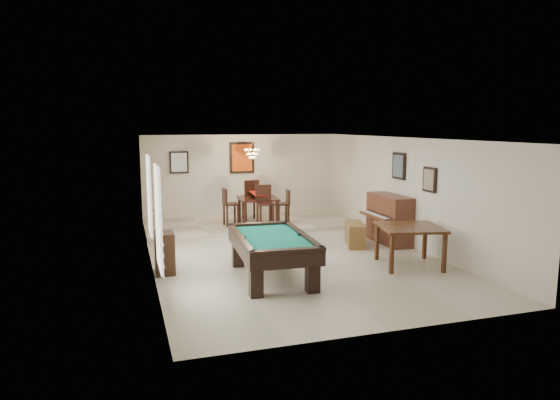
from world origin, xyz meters
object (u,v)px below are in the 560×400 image
dining_chair_south (265,207)px  chandelier (252,150)px  flower_vase (258,189)px  dining_chair_north (250,200)px  piano_bench (355,234)px  dining_chair_west (231,207)px  dining_chair_east (283,207)px  upright_piano (384,219)px  dining_table (258,209)px  pool_table (272,257)px  square_table (409,246)px  apothecary_chest (165,253)px

dining_chair_south → chandelier: size_ratio=1.95×
flower_vase → dining_chair_north: 0.87m
dining_chair_north → chandelier: 1.56m
piano_bench → dining_chair_south: size_ratio=0.85×
flower_vase → dining_chair_west: size_ratio=0.24×
dining_chair_north → dining_chair_east: bearing=131.3°
upright_piano → dining_table: (-2.50, 2.65, -0.04)m
upright_piano → flower_vase: size_ratio=5.70×
pool_table → dining_table: 4.62m
pool_table → upright_piano: bearing=32.0°
dining_chair_north → chandelier: bearing=83.0°
dining_chair_north → dining_chair_west: bearing=43.1°
square_table → piano_bench: (-0.28, 1.95, -0.14)m
apothecary_chest → flower_vase: size_ratio=3.26×
dining_chair_east → chandelier: size_ratio=1.59×
apothecary_chest → dining_chair_north: bearing=57.0°
dining_chair_west → chandelier: size_ratio=1.75×
piano_bench → dining_chair_west: 3.67m
dining_chair_south → chandelier: bearing=97.8°
dining_chair_east → piano_bench: bearing=25.5°
pool_table → chandelier: 5.20m
square_table → upright_piano: upright_piano is taller
dining_chair_east → dining_chair_north: bearing=-132.6°
flower_vase → piano_bench: bearing=-56.9°
upright_piano → dining_table: upright_piano is taller
pool_table → flower_vase: (0.94, 4.52, 0.72)m
square_table → dining_chair_north: bearing=110.8°
apothecary_chest → upright_piano: bearing=10.0°
dining_chair_north → chandelier: chandelier is taller
flower_vase → dining_chair_north: (-0.04, 0.77, -0.41)m
square_table → piano_bench: bearing=98.3°
apothecary_chest → dining_chair_north: dining_chair_north is taller
square_table → apothecary_chest: (-4.86, 1.00, -0.01)m
piano_bench → chandelier: bearing=121.6°
apothecary_chest → dining_table: (2.86, 3.59, 0.15)m
pool_table → chandelier: size_ratio=4.02×
piano_bench → flower_vase: (-1.72, 2.64, 0.85)m
dining_chair_south → pool_table: bearing=-103.3°
dining_chair_north → dining_chair_west: size_ratio=1.13×
flower_vase → apothecary_chest: bearing=-128.6°
apothecary_chest → dining_chair_east: (3.57, 3.55, 0.19)m
apothecary_chest → chandelier: chandelier is taller
dining_chair_west → square_table: bearing=-153.8°
upright_piano → apothecary_chest: bearing=-170.0°
pool_table → apothecary_chest: 2.14m
chandelier → dining_chair_east: bearing=-22.2°
square_table → flower_vase: bearing=113.6°
apothecary_chest → dining_table: 4.59m
pool_table → apothecary_chest: size_ratio=2.94×
square_table → piano_bench: size_ratio=1.22×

